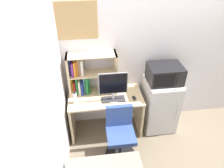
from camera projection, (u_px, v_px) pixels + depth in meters
wall_back at (186, 51)px, 3.37m from camera, size 6.40×0.04×2.60m
wall_left at (46, 142)px, 1.83m from camera, size 0.04×4.40×2.60m
desk at (106, 108)px, 3.41m from camera, size 1.17×0.58×0.74m
hutch_bookshelf at (85, 74)px, 3.21m from camera, size 0.75×0.27×0.67m
monitor at (113, 86)px, 3.07m from camera, size 0.44×0.21×0.48m
keyboard at (113, 99)px, 3.21m from camera, size 0.36×0.15×0.02m
computer_mouse at (134, 98)px, 3.23m from camera, size 0.06×0.11×0.03m
water_bottle at (75, 98)px, 3.10m from camera, size 0.06×0.06×0.20m
mini_fridge at (160, 104)px, 3.54m from camera, size 0.54×0.54×0.95m
microwave at (165, 74)px, 3.20m from camera, size 0.52×0.40×0.27m
desk_chair at (120, 136)px, 3.08m from camera, size 0.46×0.46×0.85m
wall_corkboard at (70, 21)px, 2.83m from camera, size 0.76×0.02×0.53m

